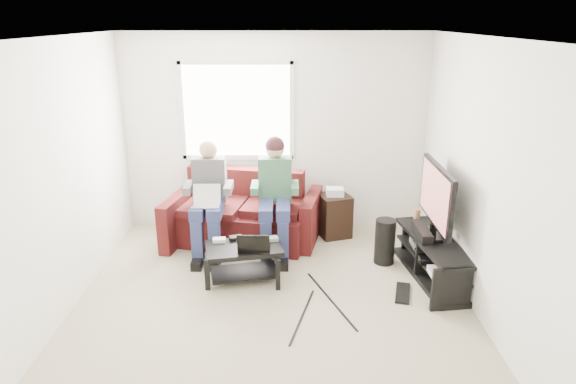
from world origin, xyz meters
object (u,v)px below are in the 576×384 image
at_px(end_table, 334,214).
at_px(sofa, 245,216).
at_px(tv, 436,197).
at_px(subwoofer, 385,241).
at_px(coffee_table, 244,255).
at_px(tv_stand, 433,261).

bearing_deg(end_table, sofa, -173.36).
xyz_separation_m(tv, subwoofer, (-0.47, 0.27, -0.65)).
distance_m(coffee_table, end_table, 1.64).
bearing_deg(tv, tv_stand, -88.53).
bearing_deg(tv, end_table, 132.77).
bearing_deg(sofa, end_table, 6.64).
xyz_separation_m(tv_stand, subwoofer, (-0.47, 0.37, 0.06)).
height_order(sofa, coffee_table, sofa).
relative_size(sofa, coffee_table, 2.30).
relative_size(coffee_table, tv_stand, 0.62).
distance_m(tv, end_table, 1.59).
relative_size(tv, end_table, 1.66).
distance_m(sofa, subwoofer, 1.82).
relative_size(sofa, tv, 1.86).
distance_m(coffee_table, subwoofer, 1.67).
bearing_deg(tv, coffee_table, -175.96).
bearing_deg(end_table, subwoofer, -56.85).
xyz_separation_m(coffee_table, subwoofer, (1.62, 0.42, -0.03)).
bearing_deg(tv_stand, subwoofer, 141.79).
height_order(tv_stand, tv, tv).
bearing_deg(coffee_table, tv, 4.04).
bearing_deg(subwoofer, end_table, 123.15).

